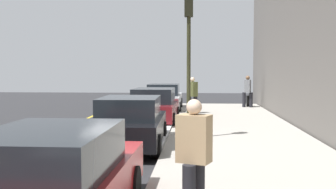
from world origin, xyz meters
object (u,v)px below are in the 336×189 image
object	(u,v)px
parked_car_black	(131,123)
pedestrian_grey_coat	(248,90)
parked_car_red	(53,182)
parked_car_maroon	(154,106)
parked_car_white	(164,98)
pedestrian_olive_coat	(192,94)
rolling_suitcase	(249,101)
traffic_light_pole	(189,41)
pedestrian_tan_coat	(194,155)

from	to	relation	value
parked_car_black	pedestrian_grey_coat	bearing A→B (deg)	-21.82
parked_car_black	parked_car_red	bearing A→B (deg)	179.52
parked_car_maroon	parked_car_white	distance (m)	5.27
pedestrian_grey_coat	parked_car_maroon	bearing A→B (deg)	144.56
parked_car_red	pedestrian_olive_coat	world-z (taller)	pedestrian_olive_coat
pedestrian_grey_coat	rolling_suitcase	distance (m)	0.81
traffic_light_pole	parked_car_white	bearing A→B (deg)	9.13
pedestrian_grey_coat	pedestrian_tan_coat	distance (m)	17.81
parked_car_black	parked_car_maroon	distance (m)	5.36
parked_car_red	pedestrian_olive_coat	distance (m)	14.69
rolling_suitcase	parked_car_red	bearing A→B (deg)	165.12
parked_car_white	pedestrian_grey_coat	world-z (taller)	pedestrian_grey_coat
rolling_suitcase	pedestrian_olive_coat	bearing A→B (deg)	140.91
parked_car_black	pedestrian_olive_coat	distance (m)	8.59
parked_car_maroon	parked_car_red	bearing A→B (deg)	179.16
parked_car_black	parked_car_white	world-z (taller)	same
parked_car_red	pedestrian_tan_coat	bearing A→B (deg)	-76.36
parked_car_black	pedestrian_tan_coat	xyz separation A→B (m)	(-5.70, -1.86, 0.31)
pedestrian_grey_coat	rolling_suitcase	size ratio (longest dim) A/B	1.81
parked_car_black	pedestrian_grey_coat	distance (m)	12.79
pedestrian_tan_coat	parked_car_black	bearing A→B (deg)	18.07
parked_car_maroon	pedestrian_tan_coat	world-z (taller)	pedestrian_tan_coat
parked_car_maroon	traffic_light_pole	xyz separation A→B (m)	(-4.28, -1.52, 2.39)
parked_car_white	pedestrian_grey_coat	distance (m)	4.83
parked_car_black	traffic_light_pole	distance (m)	3.09
pedestrian_olive_coat	pedestrian_tan_coat	xyz separation A→B (m)	(-14.12, -0.19, -0.02)
pedestrian_olive_coat	rolling_suitcase	world-z (taller)	pedestrian_olive_coat
parked_car_black	rolling_suitcase	distance (m)	13.29
parked_car_white	parked_car_black	bearing A→B (deg)	179.45
parked_car_red	parked_car_white	world-z (taller)	same
parked_car_white	pedestrian_olive_coat	xyz separation A→B (m)	(-2.21, -1.57, 0.33)
pedestrian_grey_coat	pedestrian_tan_coat	size ratio (longest dim) A/B	1.04
parked_car_maroon	traffic_light_pole	bearing A→B (deg)	-160.46
parked_car_black	pedestrian_olive_coat	bearing A→B (deg)	-11.20
traffic_light_pole	pedestrian_grey_coat	bearing A→B (deg)	-16.11
parked_car_white	pedestrian_tan_coat	distance (m)	16.42
traffic_light_pole	rolling_suitcase	size ratio (longest dim) A/B	4.51
pedestrian_grey_coat	pedestrian_olive_coat	xyz separation A→B (m)	(-3.45, 3.08, -0.01)
parked_car_red	pedestrian_tan_coat	xyz separation A→B (m)	(0.46, -1.91, 0.31)
parked_car_maroon	rolling_suitcase	size ratio (longest dim) A/B	4.24
rolling_suitcase	parked_car_maroon	bearing A→B (deg)	145.84
pedestrian_olive_coat	rolling_suitcase	size ratio (longest dim) A/B	1.79
parked_car_red	parked_car_maroon	distance (m)	11.52
parked_car_black	parked_car_maroon	bearing A→B (deg)	-1.24
rolling_suitcase	parked_car_white	bearing A→B (deg)	110.02
traffic_light_pole	rolling_suitcase	bearing A→B (deg)	-16.00
parked_car_white	pedestrian_olive_coat	distance (m)	2.73
parked_car_black	pedestrian_tan_coat	size ratio (longest dim) A/B	2.41
pedestrian_grey_coat	parked_car_white	bearing A→B (deg)	105.00
parked_car_red	pedestrian_tan_coat	distance (m)	1.99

